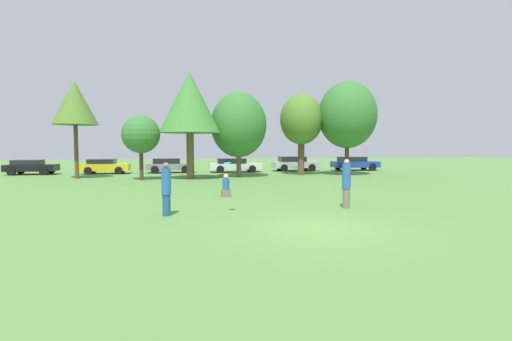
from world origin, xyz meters
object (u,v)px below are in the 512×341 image
object	(u,v)px
tree_2	(190,103)
tree_4	(301,120)
bystander_sitting	(226,187)
tree_0	(75,103)
parked_car_grey	(169,165)
parked_car_blue	(354,163)
parked_car_white	(234,165)
parked_car_yellow	(105,166)
parked_car_silver	(295,163)
tree_1	(141,135)
person_thrower	(166,189)
parked_car_black	(31,167)
frisbee	(227,163)
tree_3	(239,125)
person_catcher	(346,183)
tree_5	(347,115)

from	to	relation	value
tree_2	tree_4	world-z (taller)	tree_2
bystander_sitting	tree_0	xyz separation A→B (m)	(-8.95, 12.09, 4.93)
parked_car_grey	parked_car_blue	size ratio (longest dim) A/B	0.95
bystander_sitting	parked_car_white	distance (m)	16.68
parked_car_yellow	parked_car_silver	size ratio (longest dim) A/B	0.90
tree_1	parked_car_silver	bearing A→B (deg)	27.48
person_thrower	parked_car_blue	size ratio (longest dim) A/B	0.41
tree_1	tree_2	size ratio (longest dim) A/B	0.59
tree_4	parked_car_black	distance (m)	22.39
tree_2	parked_car_grey	world-z (taller)	tree_2
frisbee	tree_3	world-z (taller)	tree_3
tree_4	frisbee	bearing A→B (deg)	-117.54
tree_4	tree_0	bearing A→B (deg)	179.04
tree_2	person_catcher	bearing A→B (deg)	-70.79
person_thrower	frisbee	distance (m)	2.22
frisbee	tree_2	distance (m)	14.89
frisbee	parked_car_white	size ratio (longest dim) A/B	0.05
parked_car_blue	parked_car_white	bearing A→B (deg)	-177.57
tree_2	parked_car_white	distance (m)	8.98
tree_0	parked_car_yellow	distance (m)	6.75
person_thrower	parked_car_silver	size ratio (longest dim) A/B	0.41
tree_5	parked_car_blue	world-z (taller)	tree_5
tree_4	parked_car_yellow	world-z (taller)	tree_4
person_catcher	parked_car_yellow	distance (m)	24.09
tree_1	tree_2	world-z (taller)	tree_2
bystander_sitting	tree_3	xyz separation A→B (m)	(2.62, 10.97, 3.46)
tree_0	parked_car_yellow	xyz separation A→B (m)	(1.18, 4.70, -4.70)
person_thrower	parked_car_white	size ratio (longest dim) A/B	0.39
frisbee	parked_car_black	distance (m)	25.26
frisbee	parked_car_blue	size ratio (longest dim) A/B	0.06
person_thrower	bystander_sitting	size ratio (longest dim) A/B	1.70
person_catcher	parked_car_white	world-z (taller)	person_catcher
tree_5	parked_car_yellow	size ratio (longest dim) A/B	1.89
parked_car_silver	parked_car_blue	size ratio (longest dim) A/B	0.99
parked_car_yellow	parked_car_white	distance (m)	10.95
tree_2	parked_car_white	bearing A→B (deg)	56.53
tree_5	parked_car_silver	world-z (taller)	tree_5
person_catcher	tree_0	size ratio (longest dim) A/B	0.27
frisbee	tree_5	size ratio (longest dim) A/B	0.03
bystander_sitting	parked_car_blue	distance (m)	22.02
tree_4	parked_car_white	bearing A→B (deg)	135.79
tree_5	parked_car_white	size ratio (longest dim) A/B	1.61
tree_3	parked_car_black	distance (m)	17.62
tree_5	parked_car_yellow	bearing A→B (deg)	162.71
person_thrower	tree_1	distance (m)	14.54
bystander_sitting	parked_car_yellow	world-z (taller)	parked_car_yellow
person_catcher	tree_0	bearing A→B (deg)	-52.75
person_thrower	tree_2	bearing A→B (deg)	82.62
tree_5	parked_car_silver	bearing A→B (deg)	111.37
parked_car_yellow	tree_0	bearing A→B (deg)	-101.20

